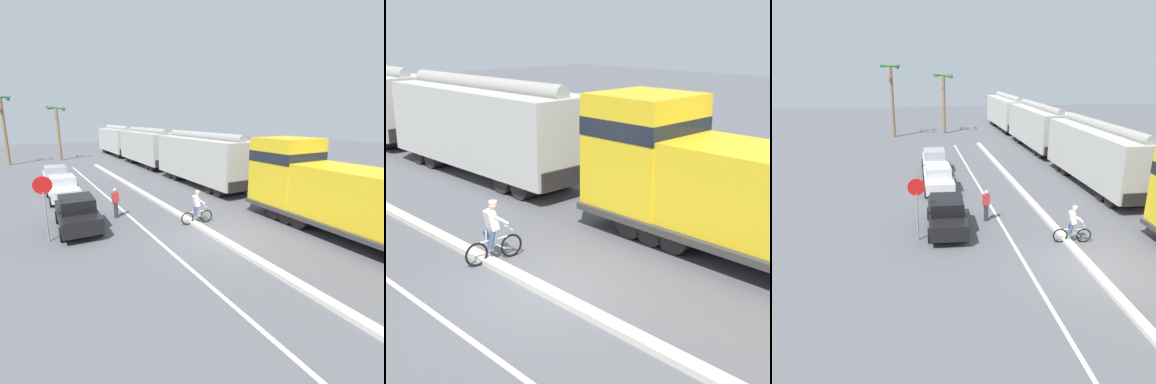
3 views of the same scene
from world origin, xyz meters
TOP-DOWN VIEW (x-y plane):
  - ground_plane at (0.00, 0.00)m, footprint 120.00×120.00m
  - median_curb at (0.00, 6.00)m, footprint 0.36×36.00m
  - lane_stripe at (-2.40, 6.00)m, footprint 0.14×36.00m
  - locomotive at (5.19, -2.50)m, footprint 3.10×11.61m
  - hopper_car_lead at (5.19, 9.66)m, footprint 2.90×10.60m
  - hopper_car_middle at (5.19, 21.26)m, footprint 2.90×10.60m
  - hopper_car_trailing at (5.19, 32.86)m, footprint 2.90×10.60m
  - parked_car_black at (-5.15, 4.26)m, footprint 1.97×4.27m
  - parked_car_white at (-5.07, 10.23)m, footprint 1.86×4.22m
  - parked_car_silver at (-4.98, 14.83)m, footprint 1.91×4.24m
  - cyclist at (0.19, 2.09)m, footprint 1.70×0.51m
  - stop_sign at (-6.53, 3.32)m, footprint 0.76×0.08m
  - palm_tree_near at (-8.40, 29.48)m, footprint 2.35×2.40m
  - palm_tree_far at (-2.75, 30.95)m, footprint 2.33×2.22m
  - pedestrian_by_cars at (-3.08, 5.04)m, footprint 0.34×0.22m

SIDE VIEW (x-z plane):
  - ground_plane at x=0.00m, z-range 0.00..0.00m
  - lane_stripe at x=-2.40m, z-range 0.00..0.01m
  - median_curb at x=0.00m, z-range 0.00..0.16m
  - parked_car_black at x=-5.15m, z-range 0.01..1.63m
  - parked_car_white at x=-5.07m, z-range 0.01..1.63m
  - parked_car_silver at x=-4.98m, z-range 0.01..1.63m
  - cyclist at x=0.19m, z-range -0.04..1.67m
  - pedestrian_by_cars at x=-3.08m, z-range 0.04..1.66m
  - locomotive at x=5.19m, z-range -0.30..3.90m
  - stop_sign at x=-6.53m, z-range 0.58..3.46m
  - hopper_car_lead at x=5.19m, z-range -0.01..4.17m
  - hopper_car_middle at x=5.19m, z-range -0.01..4.17m
  - hopper_car_trailing at x=5.19m, z-range -0.01..4.17m
  - palm_tree_far at x=-2.75m, z-range 1.32..8.11m
  - palm_tree_near at x=-8.40m, z-range 1.44..9.17m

